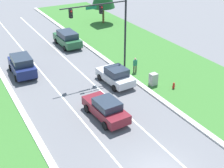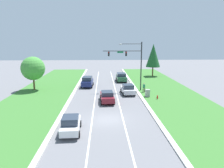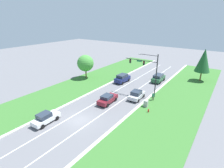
# 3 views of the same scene
# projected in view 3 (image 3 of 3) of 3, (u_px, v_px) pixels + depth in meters

# --- Properties ---
(ground_plane) EXTENTS (160.00, 160.00, 0.00)m
(ground_plane) POSITION_uv_depth(u_px,v_px,m) (80.00, 120.00, 27.63)
(ground_plane) COLOR slate
(curb_strip_right) EXTENTS (0.50, 90.00, 0.15)m
(curb_strip_right) POSITION_uv_depth(u_px,v_px,m) (108.00, 132.00, 24.58)
(curb_strip_right) COLOR beige
(curb_strip_right) RESTS_ON ground_plane
(curb_strip_left) EXTENTS (0.50, 90.00, 0.15)m
(curb_strip_left) POSITION_uv_depth(u_px,v_px,m) (56.00, 110.00, 30.62)
(curb_strip_left) COLOR beige
(curb_strip_left) RESTS_ON ground_plane
(grass_verge_right) EXTENTS (10.00, 90.00, 0.08)m
(grass_verge_right) POSITION_uv_depth(u_px,v_px,m) (142.00, 148.00, 21.79)
(grass_verge_right) COLOR #38702D
(grass_verge_right) RESTS_ON ground_plane
(grass_verge_left) EXTENTS (10.00, 90.00, 0.08)m
(grass_verge_left) POSITION_uv_depth(u_px,v_px,m) (39.00, 102.00, 33.43)
(grass_verge_left) COLOR #38702D
(grass_verge_left) RESTS_ON ground_plane
(lane_stripe_inner_left) EXTENTS (0.14, 81.00, 0.01)m
(lane_stripe_inner_left) POSITION_uv_depth(u_px,v_px,m) (72.00, 117.00, 28.59)
(lane_stripe_inner_left) COLOR white
(lane_stripe_inner_left) RESTS_ON ground_plane
(lane_stripe_inner_right) EXTENTS (0.14, 81.00, 0.01)m
(lane_stripe_inner_right) POSITION_uv_depth(u_px,v_px,m) (88.00, 124.00, 26.67)
(lane_stripe_inner_right) COLOR white
(lane_stripe_inner_right) RESTS_ON ground_plane
(traffic_signal_mast) EXTENTS (6.97, 0.41, 8.81)m
(traffic_signal_mast) POSITION_uv_depth(u_px,v_px,m) (148.00, 68.00, 34.51)
(traffic_signal_mast) COLOR black
(traffic_signal_mast) RESTS_ON ground_plane
(navy_suv) EXTENTS (2.33, 4.62, 2.03)m
(navy_suv) POSITION_uv_depth(u_px,v_px,m) (122.00, 78.00, 43.50)
(navy_suv) COLOR navy
(navy_suv) RESTS_ON ground_plane
(forest_suv) EXTENTS (2.29, 4.91, 1.90)m
(forest_suv) POSITION_uv_depth(u_px,v_px,m) (158.00, 78.00, 43.90)
(forest_suv) COLOR #235633
(forest_suv) RESTS_ON ground_plane
(burgundy_sedan) EXTENTS (2.25, 4.79, 1.68)m
(burgundy_sedan) POSITION_uv_depth(u_px,v_px,m) (108.00, 99.00, 32.94)
(burgundy_sedan) COLOR maroon
(burgundy_sedan) RESTS_ON ground_plane
(white_sedan) EXTENTS (2.10, 4.43, 1.71)m
(white_sedan) POSITION_uv_depth(u_px,v_px,m) (46.00, 118.00, 26.70)
(white_sedan) COLOR white
(white_sedan) RESTS_ON ground_plane
(silver_sedan) EXTENTS (2.32, 4.45, 1.72)m
(silver_sedan) POSITION_uv_depth(u_px,v_px,m) (137.00, 95.00, 34.68)
(silver_sedan) COLOR silver
(silver_sedan) RESTS_ON ground_plane
(utility_cabinet) EXTENTS (0.70, 0.60, 1.26)m
(utility_cabinet) POSITION_uv_depth(u_px,v_px,m) (146.00, 104.00, 31.54)
(utility_cabinet) COLOR #9E9E99
(utility_cabinet) RESTS_ON ground_plane
(pedestrian) EXTENTS (0.40, 0.22, 1.69)m
(pedestrian) POSITION_uv_depth(u_px,v_px,m) (153.00, 96.00, 33.90)
(pedestrian) COLOR #42382D
(pedestrian) RESTS_ON ground_plane
(fire_hydrant) EXTENTS (0.34, 0.20, 0.70)m
(fire_hydrant) POSITION_uv_depth(u_px,v_px,m) (148.00, 111.00, 29.77)
(fire_hydrant) COLOR red
(fire_hydrant) RESTS_ON ground_plane
(conifer_near_right_tree) EXTENTS (3.59, 3.59, 8.23)m
(conifer_near_right_tree) POSITION_uv_depth(u_px,v_px,m) (204.00, 60.00, 42.79)
(conifer_near_right_tree) COLOR brown
(conifer_near_right_tree) RESTS_ON ground_plane
(oak_near_left_tree) EXTENTS (4.28, 4.28, 6.22)m
(oak_near_left_tree) POSITION_uv_depth(u_px,v_px,m) (85.00, 63.00, 45.33)
(oak_near_left_tree) COLOR brown
(oak_near_left_tree) RESTS_ON ground_plane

